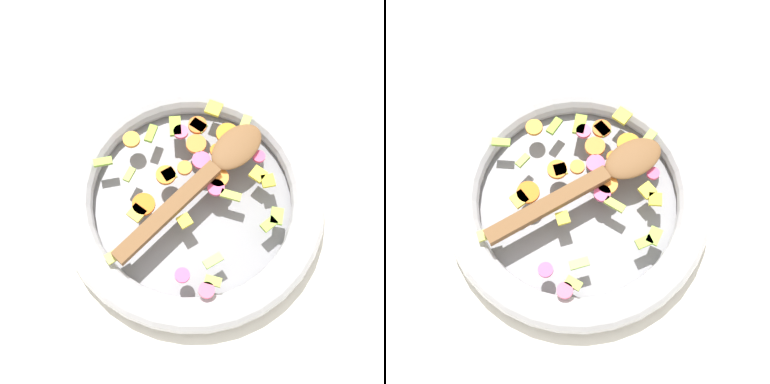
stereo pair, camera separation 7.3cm
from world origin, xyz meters
TOP-DOWN VIEW (x-y plane):
  - ground_plane at (0.00, 0.00)m, footprint 4.00×4.00m
  - skillet at (0.00, 0.00)m, footprint 0.40×0.40m
  - chopped_vegetables at (0.02, 0.02)m, footprint 0.29×0.28m
  - wooden_spoon at (0.03, 0.01)m, footprint 0.28×0.12m

SIDE VIEW (x-z plane):
  - ground_plane at x=0.00m, z-range 0.00..0.00m
  - skillet at x=0.00m, z-range 0.00..0.05m
  - chopped_vegetables at x=0.02m, z-range 0.05..0.06m
  - wooden_spoon at x=0.03m, z-range 0.06..0.07m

